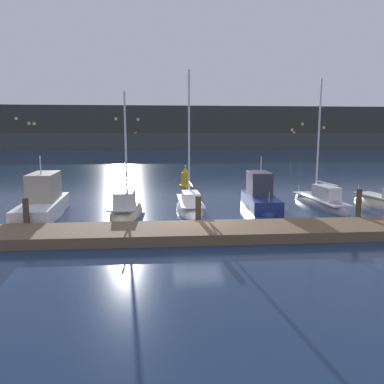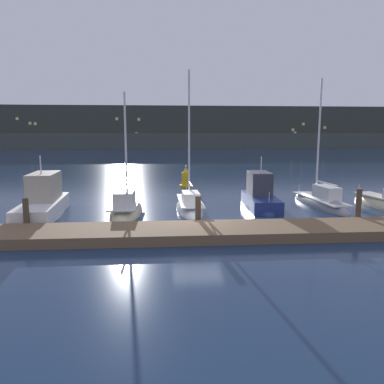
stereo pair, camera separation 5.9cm
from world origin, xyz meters
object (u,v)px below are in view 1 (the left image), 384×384
(motorboat_berth_3, at_px, (43,208))
(sailboat_berth_7, at_px, (320,204))
(sailboat_berth_5, at_px, (190,208))
(motorboat_berth_6, at_px, (260,201))
(channel_buoy, at_px, (185,179))
(sailboat_berth_4, at_px, (126,211))

(motorboat_berth_3, distance_m, sailboat_berth_7, 16.88)
(sailboat_berth_5, height_order, motorboat_berth_6, sailboat_berth_5)
(motorboat_berth_6, height_order, channel_buoy, motorboat_berth_6)
(motorboat_berth_3, xyz_separation_m, channel_buoy, (8.79, 11.01, 0.25))
(sailboat_berth_5, bearing_deg, sailboat_berth_7, 4.60)
(sailboat_berth_4, bearing_deg, motorboat_berth_6, 7.35)
(sailboat_berth_5, bearing_deg, channel_buoy, 87.75)
(motorboat_berth_3, height_order, channel_buoy, motorboat_berth_3)
(sailboat_berth_5, distance_m, channel_buoy, 10.24)
(motorboat_berth_3, bearing_deg, sailboat_berth_7, 5.00)
(sailboat_berth_4, bearing_deg, sailboat_berth_5, 7.17)
(channel_buoy, bearing_deg, sailboat_berth_7, -49.94)
(channel_buoy, bearing_deg, sailboat_berth_4, -111.28)
(sailboat_berth_4, bearing_deg, motorboat_berth_3, -176.06)
(sailboat_berth_4, relative_size, motorboat_berth_6, 1.37)
(motorboat_berth_3, distance_m, sailboat_berth_5, 8.43)
(motorboat_berth_3, relative_size, channel_buoy, 3.77)
(sailboat_berth_4, bearing_deg, channel_buoy, 68.72)
(motorboat_berth_3, xyz_separation_m, sailboat_berth_5, (8.38, 0.79, -0.31))
(sailboat_berth_4, distance_m, channel_buoy, 11.49)
(sailboat_berth_4, relative_size, sailboat_berth_7, 0.87)
(sailboat_berth_5, height_order, channel_buoy, sailboat_berth_5)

